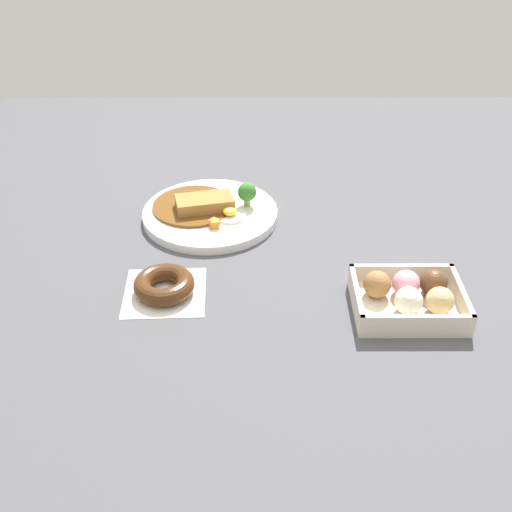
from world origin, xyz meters
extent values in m
plane|color=#4C4C51|center=(0.00, 0.00, 0.00)|extent=(1.60, 1.60, 0.00)
cylinder|color=white|center=(0.16, -0.11, 0.01)|extent=(0.27, 0.27, 0.02)
cylinder|color=brown|center=(0.20, -0.12, 0.02)|extent=(0.17, 0.17, 0.01)
cube|color=#A87538|center=(0.17, -0.11, 0.04)|extent=(0.12, 0.08, 0.02)
cylinder|color=white|center=(0.12, -0.09, 0.02)|extent=(0.06, 0.06, 0.00)
ellipsoid|color=yellow|center=(0.12, -0.09, 0.03)|extent=(0.03, 0.03, 0.02)
cylinder|color=#8CB766|center=(0.09, -0.13, 0.03)|extent=(0.01, 0.01, 0.02)
sphere|color=#387A2D|center=(0.09, -0.13, 0.05)|extent=(0.04, 0.04, 0.04)
cube|color=orange|center=(0.15, -0.05, 0.03)|extent=(0.02, 0.02, 0.02)
cube|color=orange|center=(0.15, -0.04, 0.03)|extent=(0.02, 0.02, 0.02)
cube|color=beige|center=(-0.18, 0.19, 0.01)|extent=(0.18, 0.14, 0.01)
cube|color=beige|center=(-0.27, 0.19, 0.03)|extent=(0.01, 0.14, 0.03)
cube|color=beige|center=(-0.10, 0.19, 0.03)|extent=(0.01, 0.14, 0.03)
cube|color=beige|center=(-0.18, 0.12, 0.03)|extent=(0.18, 0.01, 0.03)
cube|color=beige|center=(-0.18, 0.25, 0.03)|extent=(0.18, 0.01, 0.03)
sphere|color=brown|center=(-0.23, 0.16, 0.04)|extent=(0.05, 0.05, 0.05)
sphere|color=pink|center=(-0.18, 0.16, 0.04)|extent=(0.05, 0.05, 0.05)
sphere|color=#9E6B3D|center=(-0.13, 0.16, 0.04)|extent=(0.05, 0.05, 0.05)
sphere|color=#DBB77A|center=(-0.23, 0.21, 0.04)|extent=(0.05, 0.05, 0.05)
sphere|color=#EFE5C6|center=(-0.18, 0.21, 0.04)|extent=(0.05, 0.05, 0.05)
cube|color=white|center=(0.23, 0.14, 0.00)|extent=(0.14, 0.14, 0.00)
torus|color=#4C2B14|center=(0.23, 0.14, 0.02)|extent=(0.11, 0.11, 0.03)
camera|label=1|loc=(0.07, 1.01, 0.67)|focal=44.74mm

